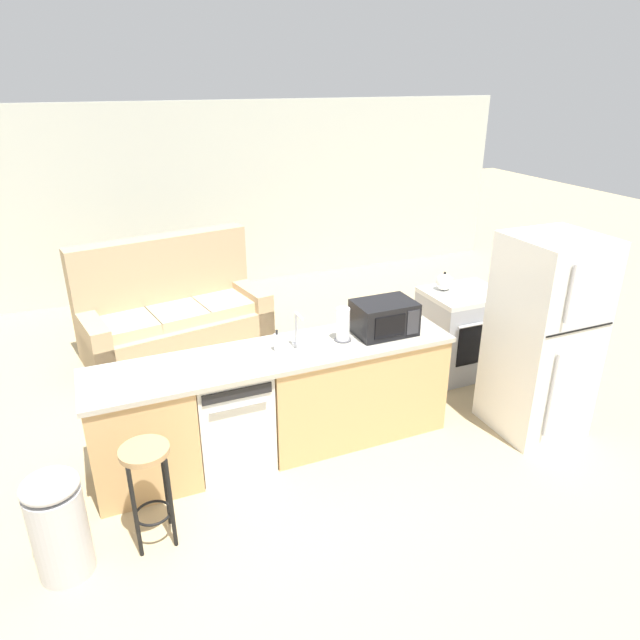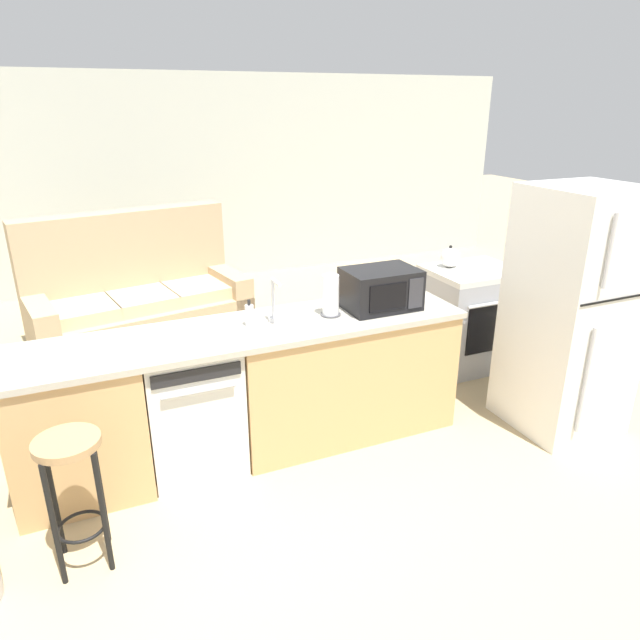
% 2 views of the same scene
% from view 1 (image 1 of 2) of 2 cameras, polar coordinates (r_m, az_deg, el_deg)
% --- Properties ---
extents(ground_plane, '(24.00, 24.00, 0.00)m').
position_cam_1_polar(ground_plane, '(4.94, -5.81, -12.95)').
color(ground_plane, tan).
extents(wall_back, '(10.00, 0.06, 2.60)m').
position_cam_1_polar(wall_back, '(8.31, -13.20, 11.58)').
color(wall_back, beige).
rests_on(wall_back, ground_plane).
extents(kitchen_counter, '(2.94, 0.66, 0.90)m').
position_cam_1_polar(kitchen_counter, '(4.76, -3.24, -8.26)').
color(kitchen_counter, tan).
rests_on(kitchen_counter, ground_plane).
extents(dishwasher, '(0.58, 0.61, 0.84)m').
position_cam_1_polar(dishwasher, '(4.65, -8.99, -9.40)').
color(dishwasher, silver).
rests_on(dishwasher, ground_plane).
extents(stove_range, '(0.76, 0.68, 0.90)m').
position_cam_1_polar(stove_range, '(6.09, 13.87, -1.18)').
color(stove_range, '#A8AAB2').
rests_on(stove_range, ground_plane).
extents(refrigerator, '(0.72, 0.73, 1.74)m').
position_cam_1_polar(refrigerator, '(5.18, 21.42, -1.56)').
color(refrigerator, silver).
rests_on(refrigerator, ground_plane).
extents(microwave, '(0.50, 0.37, 0.28)m').
position_cam_1_polar(microwave, '(4.80, 6.43, 0.25)').
color(microwave, black).
rests_on(microwave, kitchen_counter).
extents(sink_faucet, '(0.07, 0.18, 0.30)m').
position_cam_1_polar(sink_faucet, '(4.53, -2.33, -1.21)').
color(sink_faucet, silver).
rests_on(sink_faucet, kitchen_counter).
extents(paper_towel_roll, '(0.14, 0.14, 0.28)m').
position_cam_1_polar(paper_towel_roll, '(4.64, 2.32, -0.49)').
color(paper_towel_roll, '#4C4C51').
rests_on(paper_towel_roll, kitchen_counter).
extents(soap_bottle, '(0.06, 0.06, 0.18)m').
position_cam_1_polar(soap_bottle, '(4.51, -4.32, -2.21)').
color(soap_bottle, silver).
rests_on(soap_bottle, kitchen_counter).
extents(kettle, '(0.21, 0.17, 0.19)m').
position_cam_1_polar(kettle, '(5.90, 12.32, 3.75)').
color(kettle, silver).
rests_on(kettle, stove_range).
extents(bar_stool, '(0.32, 0.32, 0.74)m').
position_cam_1_polar(bar_stool, '(3.97, -16.86, -14.59)').
color(bar_stool, tan).
rests_on(bar_stool, ground_plane).
extents(trash_bin, '(0.35, 0.35, 0.74)m').
position_cam_1_polar(trash_bin, '(4.05, -24.72, -18.02)').
color(trash_bin, '#B7B7BC').
rests_on(trash_bin, ground_plane).
extents(couch, '(2.13, 1.25, 1.27)m').
position_cam_1_polar(couch, '(6.66, -14.50, 0.37)').
color(couch, tan).
rests_on(couch, ground_plane).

